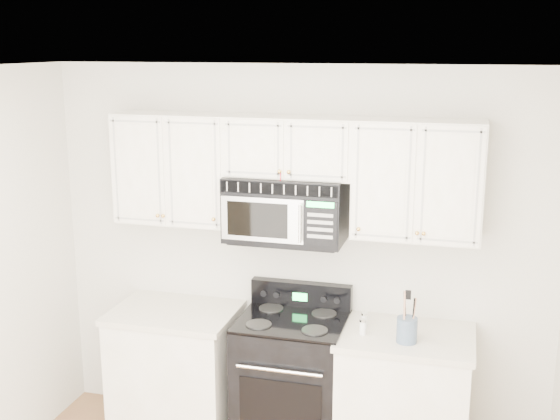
% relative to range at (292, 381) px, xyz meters
% --- Properties ---
extents(room, '(3.51, 3.51, 2.61)m').
position_rel_range_xyz_m(room, '(-0.04, -1.45, 0.82)').
color(room, olive).
rests_on(room, ground).
extents(base_cabinet_left, '(0.86, 0.65, 0.92)m').
position_rel_range_xyz_m(base_cabinet_left, '(-0.84, -0.01, -0.06)').
color(base_cabinet_left, white).
rests_on(base_cabinet_left, ground).
extents(base_cabinet_right, '(0.86, 0.65, 0.92)m').
position_rel_range_xyz_m(base_cabinet_right, '(0.76, -0.01, -0.06)').
color(base_cabinet_right, white).
rests_on(base_cabinet_right, ground).
extents(range, '(0.71, 0.65, 1.11)m').
position_rel_range_xyz_m(range, '(0.00, 0.00, 0.00)').
color(range, black).
rests_on(range, ground).
extents(upper_cabinets, '(2.44, 0.37, 0.75)m').
position_rel_range_xyz_m(upper_cabinets, '(-0.04, 0.13, 1.45)').
color(upper_cabinets, white).
rests_on(upper_cabinets, ground).
extents(microwave, '(0.78, 0.44, 0.43)m').
position_rel_range_xyz_m(microwave, '(-0.07, 0.10, 1.18)').
color(microwave, black).
rests_on(microwave, ground).
extents(utensil_crock, '(0.13, 0.13, 0.34)m').
position_rel_range_xyz_m(utensil_crock, '(0.77, -0.14, 0.52)').
color(utensil_crock, slate).
rests_on(utensil_crock, base_cabinet_right).
extents(shaker_salt, '(0.04, 0.04, 0.10)m').
position_rel_range_xyz_m(shaker_salt, '(0.49, -0.10, 0.49)').
color(shaker_salt, silver).
rests_on(shaker_salt, base_cabinet_right).
extents(shaker_pepper, '(0.04, 0.04, 0.10)m').
position_rel_range_xyz_m(shaker_pepper, '(0.48, 0.02, 0.49)').
color(shaker_pepper, silver).
rests_on(shaker_pepper, base_cabinet_right).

